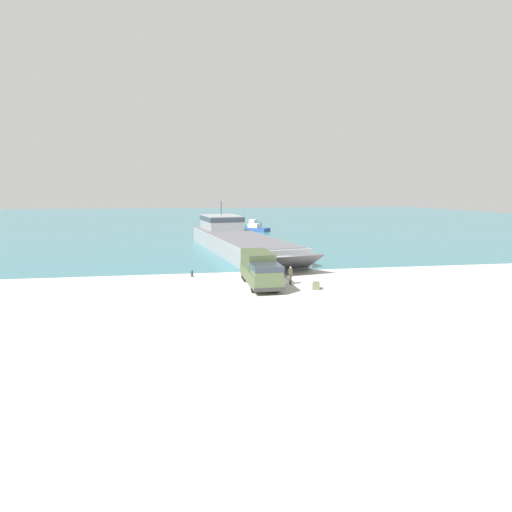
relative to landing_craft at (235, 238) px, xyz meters
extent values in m
plane|color=#B7B5AD|center=(2.06, -21.99, -1.68)|extent=(240.00, 240.00, 0.00)
cube|color=#336B75|center=(2.06, 72.57, -1.68)|extent=(240.00, 180.00, 0.01)
cube|color=gray|center=(0.37, -2.09, -0.55)|extent=(13.13, 32.00, 2.26)
cube|color=#56565B|center=(0.37, -2.09, 0.62)|extent=(12.30, 30.66, 0.08)
cube|color=gray|center=(-1.48, 8.44, 1.78)|extent=(6.93, 9.53, 2.41)
cube|color=#28333D|center=(-1.48, 8.44, 2.48)|extent=(7.10, 9.64, 0.72)
cylinder|color=#3F3F42|center=(-1.48, 8.44, 4.19)|extent=(0.16, 0.16, 2.40)
cube|color=#56565B|center=(3.40, -19.33, -0.43)|extent=(7.27, 5.07, 2.15)
cube|color=#475638|center=(-0.26, -23.89, -0.73)|extent=(2.81, 8.11, 1.13)
cube|color=#475638|center=(-0.18, -26.54, 0.29)|extent=(2.50, 2.80, 0.91)
cube|color=#28333D|center=(-0.18, -26.54, 0.52)|extent=(2.58, 2.83, 0.45)
cube|color=#3C492E|center=(-0.30, -22.52, 0.56)|extent=(2.62, 5.18, 1.45)
cube|color=#2D2D2D|center=(-0.15, -27.83, -1.14)|extent=(2.63, 0.32, 0.32)
cylinder|color=black|center=(0.89, -26.35, -1.08)|extent=(0.41, 1.20, 1.19)
cylinder|color=black|center=(-1.26, -26.41, -1.08)|extent=(0.41, 1.20, 1.19)
cylinder|color=black|center=(0.76, -21.92, -1.08)|extent=(0.41, 1.20, 1.19)
cylinder|color=black|center=(-1.39, -21.98, -1.08)|extent=(0.41, 1.20, 1.19)
cylinder|color=black|center=(0.73, -20.82, -1.08)|extent=(0.41, 1.20, 1.19)
cylinder|color=black|center=(-1.42, -20.88, -1.08)|extent=(0.41, 1.20, 1.19)
cylinder|color=#4C4738|center=(2.59, -24.20, -1.26)|extent=(0.14, 0.14, 0.83)
cylinder|color=#4C4738|center=(2.54, -24.03, -1.26)|extent=(0.14, 0.14, 0.83)
cube|color=#4C4738|center=(2.56, -24.11, -0.52)|extent=(0.35, 0.49, 0.66)
sphere|color=tan|center=(2.56, -24.11, -0.08)|extent=(0.23, 0.23, 0.23)
cube|color=#2D7060|center=(8.47, 39.12, -1.25)|extent=(5.60, 7.24, 0.85)
cube|color=silver|center=(8.77, 39.58, -0.36)|extent=(2.36, 2.60, 0.94)
cube|color=navy|center=(6.80, 28.34, -1.28)|extent=(7.64, 7.28, 0.79)
cube|color=silver|center=(7.25, 27.94, -0.45)|extent=(2.99, 2.95, 0.87)
cylinder|color=#333338|center=(-6.52, -19.09, -1.45)|extent=(0.26, 0.26, 0.46)
sphere|color=#333338|center=(-6.52, -19.09, -1.14)|extent=(0.30, 0.30, 0.30)
cube|color=#566042|center=(4.39, -26.18, -1.37)|extent=(0.82, 0.91, 0.63)
camera|label=1|loc=(-6.34, -59.50, 6.85)|focal=28.00mm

